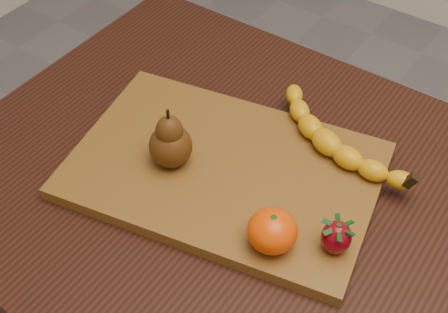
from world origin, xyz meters
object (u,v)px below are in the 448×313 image
Objects in this scene: table at (271,239)px; cutting_board at (224,170)px; pear at (170,137)px; mandarin at (272,231)px.

cutting_board is (-0.09, -0.00, 0.11)m from table.
pear is at bearing -165.60° from table.
pear is 0.21m from mandarin.
pear reaches higher than table.
table is 0.14m from cutting_board.
mandarin reaches higher than table.
table is 0.23m from pear.
mandarin is at bearing -61.45° from table.
cutting_board is 4.49× the size of pear.
cutting_board reaches higher than table.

